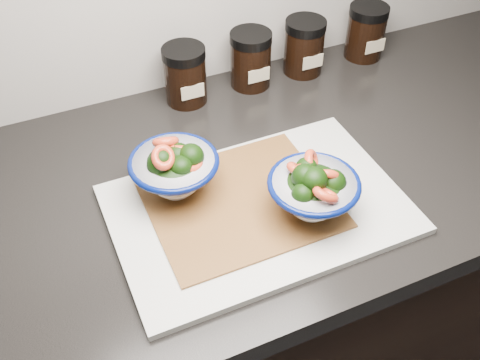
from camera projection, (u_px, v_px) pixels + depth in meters
name	position (u px, v px, depth m)	size (l,w,h in m)	color
cabinet	(303.00, 302.00, 1.31)	(3.43, 0.58, 0.86)	black
countertop	(322.00, 158.00, 1.00)	(3.50, 0.60, 0.04)	black
cutting_board	(258.00, 209.00, 0.88)	(0.45, 0.30, 0.01)	beige
bamboo_mat	(240.00, 201.00, 0.88)	(0.28, 0.24, 0.00)	#955E2C
bowl_left	(175.00, 169.00, 0.86)	(0.14, 0.14, 0.10)	white
bowl_right	(313.00, 190.00, 0.83)	(0.14, 0.14, 0.10)	white
spice_jar_a	(185.00, 75.00, 1.06)	(0.08, 0.08, 0.11)	black
spice_jar_b	(251.00, 59.00, 1.10)	(0.08, 0.08, 0.11)	black
spice_jar_c	(304.00, 46.00, 1.13)	(0.08, 0.08, 0.11)	black
spice_jar_d	(366.00, 32.00, 1.18)	(0.08, 0.08, 0.11)	black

